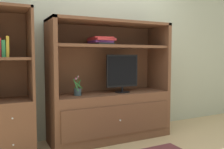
# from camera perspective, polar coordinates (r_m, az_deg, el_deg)

# --- Properties ---
(ground_plane) EXTENTS (8.00, 8.00, 0.00)m
(ground_plane) POSITION_cam_1_polar(r_m,az_deg,el_deg) (3.16, 2.96, -16.69)
(ground_plane) COLOR tan
(painted_rear_wall) EXTENTS (6.00, 0.10, 2.80)m
(painted_rear_wall) POSITION_cam_1_polar(r_m,az_deg,el_deg) (3.63, -2.85, 8.58)
(painted_rear_wall) COLOR #ADB29E
(painted_rear_wall) RESTS_ON ground_plane
(media_console) EXTENTS (1.65, 0.56, 1.59)m
(media_console) POSITION_cam_1_polar(r_m,az_deg,el_deg) (3.36, -0.43, -6.46)
(media_console) COLOR brown
(media_console) RESTS_ON ground_plane
(tv_monitor) EXTENTS (0.47, 0.21, 0.52)m
(tv_monitor) POSITION_cam_1_polar(r_m,az_deg,el_deg) (3.33, 2.42, 0.42)
(tv_monitor) COLOR black
(tv_monitor) RESTS_ON media_console
(potted_plant) EXTENTS (0.12, 0.10, 0.26)m
(potted_plant) POSITION_cam_1_polar(r_m,az_deg,el_deg) (3.11, -8.06, -3.78)
(potted_plant) COLOR #384C56
(potted_plant) RESTS_ON media_console
(magazine_stack) EXTENTS (0.31, 0.33, 0.10)m
(magazine_stack) POSITION_cam_1_polar(r_m,az_deg,el_deg) (3.24, -2.56, 7.82)
(magazine_stack) COLOR black
(magazine_stack) RESTS_ON media_console
(bookshelf_tall) EXTENTS (0.49, 0.48, 1.67)m
(bookshelf_tall) POSITION_cam_1_polar(r_m,az_deg,el_deg) (3.03, -22.61, -7.12)
(bookshelf_tall) COLOR brown
(bookshelf_tall) RESTS_ON ground_plane
(upright_book_row) EXTENTS (0.19, 0.17, 0.23)m
(upright_book_row) POSITION_cam_1_polar(r_m,az_deg,el_deg) (2.96, -24.56, 5.64)
(upright_book_row) COLOR purple
(upright_book_row) RESTS_ON bookshelf_tall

